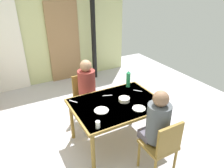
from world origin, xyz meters
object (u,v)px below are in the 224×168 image
object	(u,v)px
chair_far_diner	(85,95)
serving_bowl_center	(124,100)
person_near_diner	(157,121)
chair_near_diner	(162,145)
dining_table	(117,107)
water_bottle_green_near	(128,79)
person_far_diner	(87,84)

from	to	relation	value
chair_far_diner	serving_bowl_center	xyz separation A→B (m)	(0.31, -0.86, 0.26)
chair_far_diner	serving_bowl_center	bearing A→B (deg)	109.80
person_near_diner	serving_bowl_center	distance (m)	0.70
chair_near_diner	person_near_diner	world-z (taller)	person_near_diner
dining_table	serving_bowl_center	xyz separation A→B (m)	(0.12, -0.01, 0.10)
chair_near_diner	water_bottle_green_near	distance (m)	1.30
chair_near_diner	person_near_diner	xyz separation A→B (m)	(-0.00, 0.14, 0.28)
chair_near_diner	chair_far_diner	distance (m)	1.73
chair_near_diner	person_near_diner	distance (m)	0.31
water_bottle_green_near	serving_bowl_center	xyz separation A→B (m)	(-0.32, -0.39, -0.11)
chair_far_diner	serving_bowl_center	size ratio (longest dim) A/B	5.12
dining_table	person_near_diner	xyz separation A→B (m)	(0.18, -0.71, 0.12)
dining_table	chair_far_diner	distance (m)	0.88
water_bottle_green_near	serving_bowl_center	size ratio (longest dim) A/B	1.72
person_near_diner	serving_bowl_center	size ratio (longest dim) A/B	4.53
person_near_diner	water_bottle_green_near	distance (m)	1.12
person_far_diner	person_near_diner	bearing A→B (deg)	104.58
dining_table	person_far_diner	world-z (taller)	person_far_diner
dining_table	person_near_diner	bearing A→B (deg)	-75.47
serving_bowl_center	person_near_diner	bearing A→B (deg)	-85.08
chair_near_diner	serving_bowl_center	distance (m)	0.87
dining_table	serving_bowl_center	world-z (taller)	serving_bowl_center
dining_table	chair_far_diner	xyz separation A→B (m)	(-0.18, 0.84, -0.17)
person_near_diner	water_bottle_green_near	size ratio (longest dim) A/B	2.63
dining_table	water_bottle_green_near	world-z (taller)	water_bottle_green_near
dining_table	chair_near_diner	xyz separation A→B (m)	(0.18, -0.84, -0.17)
dining_table	person_near_diner	distance (m)	0.74
person_far_diner	water_bottle_green_near	size ratio (longest dim) A/B	2.63
serving_bowl_center	chair_far_diner	bearing A→B (deg)	109.80
person_near_diner	water_bottle_green_near	bearing A→B (deg)	76.46
water_bottle_green_near	person_far_diner	bearing A→B (deg)	152.42
chair_near_diner	person_far_diner	xyz separation A→B (m)	(-0.37, 1.55, 0.28)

